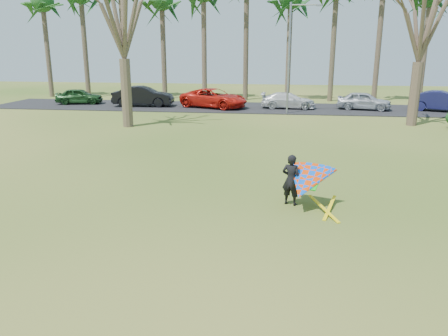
# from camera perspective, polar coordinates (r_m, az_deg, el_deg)

# --- Properties ---
(ground) EXTENTS (100.00, 100.00, 0.00)m
(ground) POSITION_cam_1_polar(r_m,az_deg,el_deg) (12.53, -1.29, -7.27)
(ground) COLOR #214F11
(ground) RESTS_ON ground
(parking_strip) EXTENTS (46.00, 7.00, 0.06)m
(parking_strip) POSITION_cam_1_polar(r_m,az_deg,el_deg) (36.77, 5.06, 7.84)
(parking_strip) COLOR black
(parking_strip) RESTS_ON ground
(palm_0) EXTENTS (4.84, 4.84, 10.84)m
(palm_0) POSITION_cam_1_polar(r_m,az_deg,el_deg) (48.87, -22.63, 19.38)
(palm_0) COLOR brown
(palm_0) RESTS_ON ground
(palm_3) EXTENTS (4.84, 4.84, 10.84)m
(palm_3) POSITION_cam_1_polar(r_m,az_deg,el_deg) (44.25, -8.14, 20.87)
(palm_3) COLOR #483B2B
(palm_3) RESTS_ON ground
(bare_tree_left) EXTENTS (6.60, 6.60, 9.70)m
(bare_tree_left) POSITION_cam_1_polar(r_m,az_deg,el_deg) (28.27, -13.23, 19.24)
(bare_tree_left) COLOR #4C3C2E
(bare_tree_left) RESTS_ON ground
(bare_tree_right) EXTENTS (6.27, 6.27, 9.21)m
(bare_tree_right) POSITION_cam_1_polar(r_m,az_deg,el_deg) (30.55, 24.59, 17.34)
(bare_tree_right) COLOR #4B3B2D
(bare_tree_right) RESTS_ON ground
(streetlight) EXTENTS (2.28, 0.18, 8.00)m
(streetlight) POSITION_cam_1_polar(r_m,az_deg,el_deg) (33.41, 8.77, 14.60)
(streetlight) COLOR gray
(streetlight) RESTS_ON ground
(car_0) EXTENTS (4.23, 2.42, 1.36)m
(car_0) POSITION_cam_1_polar(r_m,az_deg,el_deg) (41.02, -18.38, 8.90)
(car_0) COLOR #193F1A
(car_0) RESTS_ON parking_strip
(car_1) EXTENTS (5.19, 2.17, 1.67)m
(car_1) POSITION_cam_1_polar(r_m,az_deg,el_deg) (38.02, -10.51, 9.20)
(car_1) COLOR black
(car_1) RESTS_ON parking_strip
(car_2) EXTENTS (6.17, 4.48, 1.56)m
(car_2) POSITION_cam_1_polar(r_m,az_deg,el_deg) (36.49, -1.33, 9.11)
(car_2) COLOR red
(car_2) RESTS_ON parking_strip
(car_3) EXTENTS (4.43, 1.89, 1.28)m
(car_3) POSITION_cam_1_polar(r_m,az_deg,el_deg) (36.42, 8.40, 8.72)
(car_3) COLOR silver
(car_3) RESTS_ON parking_strip
(car_4) EXTENTS (4.43, 2.48, 1.42)m
(car_4) POSITION_cam_1_polar(r_m,az_deg,el_deg) (37.00, 17.82, 8.37)
(car_4) COLOR #A2A8B0
(car_4) RESTS_ON parking_strip
(car_5) EXTENTS (5.00, 3.22, 1.56)m
(car_5) POSITION_cam_1_polar(r_m,az_deg,el_deg) (38.30, 26.60, 7.81)
(car_5) COLOR #181948
(car_5) RESTS_ON parking_strip
(kite_flyer) EXTENTS (2.13, 2.39, 2.02)m
(kite_flyer) POSITION_cam_1_polar(r_m,az_deg,el_deg) (13.70, 10.47, -1.78)
(kite_flyer) COLOR black
(kite_flyer) RESTS_ON ground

